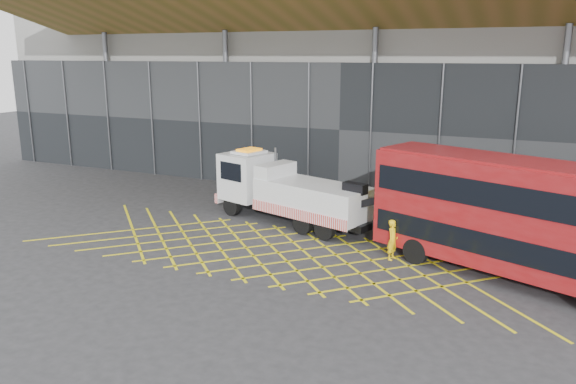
% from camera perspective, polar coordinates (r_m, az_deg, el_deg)
% --- Properties ---
extents(ground_plane, '(120.00, 120.00, 0.00)m').
position_cam_1_polar(ground_plane, '(26.29, -7.36, -5.15)').
color(ground_plane, '#2B2B2D').
extents(road_markings, '(23.16, 7.16, 0.01)m').
position_cam_1_polar(road_markings, '(24.83, -1.01, -6.18)').
color(road_markings, yellow).
rests_on(road_markings, ground_plane).
extents(construction_building, '(55.00, 23.97, 18.00)m').
position_cam_1_polar(construction_building, '(41.04, 8.67, 14.37)').
color(construction_building, gray).
rests_on(construction_building, ground_plane).
extents(recovery_truck, '(10.34, 4.91, 3.63)m').
position_cam_1_polar(recovery_truck, '(28.80, -0.18, 0.13)').
color(recovery_truck, black).
rests_on(recovery_truck, ground_plane).
extents(bus_towed, '(11.67, 6.45, 4.68)m').
position_cam_1_polar(bus_towed, '(22.89, 22.44, -2.20)').
color(bus_towed, maroon).
rests_on(bus_towed, ground_plane).
extents(worker, '(0.54, 0.71, 1.74)m').
position_cam_1_polar(worker, '(24.20, 10.59, -4.79)').
color(worker, yellow).
rests_on(worker, ground_plane).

